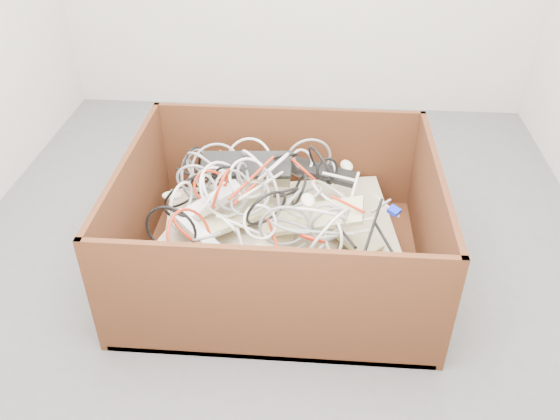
# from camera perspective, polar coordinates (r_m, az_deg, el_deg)

# --- Properties ---
(ground) EXTENTS (3.00, 3.00, 0.00)m
(ground) POSITION_cam_1_polar(r_m,az_deg,el_deg) (2.75, 0.01, -3.10)
(ground) COLOR #545456
(ground) RESTS_ON ground
(cardboard_box) EXTENTS (1.29, 1.08, 0.55)m
(cardboard_box) POSITION_cam_1_polar(r_m,az_deg,el_deg) (2.53, -0.46, -3.31)
(cardboard_box) COLOR #3F1E0F
(cardboard_box) RESTS_ON ground
(keyboard_pile) EXTENTS (0.93, 0.88, 0.36)m
(keyboard_pile) POSITION_cam_1_polar(r_m,az_deg,el_deg) (2.45, -0.66, -0.41)
(keyboard_pile) COLOR beige
(keyboard_pile) RESTS_ON cardboard_box
(mice_scatter) EXTENTS (0.85, 0.66, 0.18)m
(mice_scatter) POSITION_cam_1_polar(r_m,az_deg,el_deg) (2.45, -1.41, 1.66)
(mice_scatter) COLOR beige
(mice_scatter) RESTS_ON keyboard_pile
(power_strip_left) EXTENTS (0.29, 0.24, 0.13)m
(power_strip_left) POSITION_cam_1_polar(r_m,az_deg,el_deg) (2.38, -7.31, 0.45)
(power_strip_left) COLOR silver
(power_strip_left) RESTS_ON keyboard_pile
(power_strip_right) EXTENTS (0.25, 0.23, 0.09)m
(power_strip_right) POSITION_cam_1_polar(r_m,az_deg,el_deg) (2.27, -8.23, -2.36)
(power_strip_right) COLOR silver
(power_strip_right) RESTS_ON keyboard_pile
(vga_plug) EXTENTS (0.06, 0.06, 0.03)m
(vga_plug) POSITION_cam_1_polar(r_m,az_deg,el_deg) (2.36, 11.24, -0.07)
(vga_plug) COLOR #0D22CA
(vga_plug) RESTS_ON keyboard_pile
(cable_tangle) EXTENTS (1.06, 0.88, 0.43)m
(cable_tangle) POSITION_cam_1_polar(r_m,az_deg,el_deg) (2.38, -2.80, 1.66)
(cable_tangle) COLOR silver
(cable_tangle) RESTS_ON keyboard_pile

